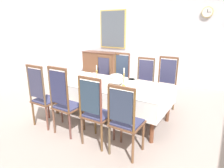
% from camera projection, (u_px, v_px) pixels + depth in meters
% --- Properties ---
extents(ground, '(7.67, 6.50, 0.04)m').
position_uv_depth(ground, '(108.00, 119.00, 4.07)').
color(ground, gray).
extents(back_wall, '(7.67, 0.08, 3.30)m').
position_uv_depth(back_wall, '(163.00, 32.00, 6.28)').
color(back_wall, silver).
rests_on(back_wall, ground).
extents(dining_table, '(2.36, 1.09, 0.73)m').
position_uv_depth(dining_table, '(110.00, 87.00, 3.93)').
color(dining_table, brown).
rests_on(dining_table, ground).
extents(tablecloth, '(2.38, 1.11, 0.35)m').
position_uv_depth(tablecloth, '(110.00, 88.00, 3.93)').
color(tablecloth, white).
rests_on(tablecloth, dining_table).
extents(chair_south_a, '(0.44, 0.42, 1.19)m').
position_uv_depth(chair_south_a, '(43.00, 96.00, 3.60)').
color(chair_south_a, brown).
rests_on(chair_south_a, ground).
extents(chair_north_a, '(0.44, 0.42, 1.10)m').
position_uv_depth(chair_north_a, '(101.00, 76.00, 5.16)').
color(chair_north_a, brown).
rests_on(chair_north_a, ground).
extents(chair_south_b, '(0.44, 0.42, 1.22)m').
position_uv_depth(chair_south_b, '(65.00, 101.00, 3.32)').
color(chair_south_b, brown).
rests_on(chair_south_b, ground).
extents(chair_north_b, '(0.44, 0.42, 1.21)m').
position_uv_depth(chair_north_b, '(120.00, 77.00, 4.88)').
color(chair_north_b, brown).
rests_on(chair_north_b, ground).
extents(chair_south_c, '(0.44, 0.42, 1.15)m').
position_uv_depth(chair_south_c, '(95.00, 111.00, 3.01)').
color(chair_south_c, brown).
rests_on(chair_south_c, ground).
extents(chair_north_c, '(0.44, 0.42, 1.14)m').
position_uv_depth(chair_north_c, '(143.00, 82.00, 4.56)').
color(chair_north_c, brown).
rests_on(chair_north_c, ground).
extents(chair_south_d, '(0.44, 0.42, 1.10)m').
position_uv_depth(chair_south_d, '(125.00, 120.00, 2.76)').
color(chair_south_d, brown).
rests_on(chair_south_d, ground).
extents(chair_north_d, '(0.44, 0.42, 1.20)m').
position_uv_depth(chair_north_d, '(165.00, 84.00, 4.30)').
color(chair_north_d, brown).
rests_on(chair_north_d, ground).
extents(soup_tureen, '(0.30, 0.30, 0.24)m').
position_uv_depth(soup_tureen, '(116.00, 79.00, 3.80)').
color(soup_tureen, silver).
rests_on(soup_tureen, tablecloth).
extents(candlestick_west, '(0.07, 0.07, 0.34)m').
position_uv_depth(candlestick_west, '(97.00, 75.00, 4.03)').
color(candlestick_west, gold).
rests_on(candlestick_west, tablecloth).
extents(candlestick_east, '(0.07, 0.07, 0.35)m').
position_uv_depth(candlestick_east, '(124.00, 79.00, 3.71)').
color(candlestick_east, gold).
rests_on(candlestick_east, tablecloth).
extents(bowl_near_left, '(0.18, 0.18, 0.04)m').
position_uv_depth(bowl_near_left, '(131.00, 80.00, 4.09)').
color(bowl_near_left, silver).
rests_on(bowl_near_left, tablecloth).
extents(bowl_near_right, '(0.15, 0.15, 0.03)m').
position_uv_depth(bowl_near_right, '(94.00, 74.00, 4.61)').
color(bowl_near_right, silver).
rests_on(bowl_near_right, tablecloth).
extents(spoon_primary, '(0.06, 0.18, 0.01)m').
position_uv_depth(spoon_primary, '(138.00, 81.00, 4.05)').
color(spoon_primary, gold).
rests_on(spoon_primary, tablecloth).
extents(spoon_secondary, '(0.03, 0.18, 0.01)m').
position_uv_depth(spoon_secondary, '(91.00, 74.00, 4.69)').
color(spoon_secondary, gold).
rests_on(spoon_secondary, tablecloth).
extents(sideboard, '(1.44, 0.48, 0.90)m').
position_uv_depth(sideboard, '(100.00, 64.00, 7.49)').
color(sideboard, brown).
rests_on(sideboard, ground).
extents(mounted_clock, '(0.30, 0.06, 0.30)m').
position_uv_depth(mounted_clock, '(207.00, 12.00, 5.43)').
color(mounted_clock, '#D1B251').
extents(framed_painting, '(1.06, 0.05, 1.35)m').
position_uv_depth(framed_painting, '(113.00, 29.00, 7.13)').
color(framed_painting, '#D1B251').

